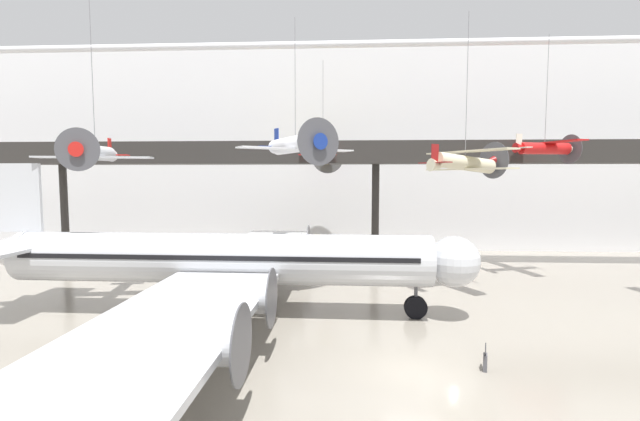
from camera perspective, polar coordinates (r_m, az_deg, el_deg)
The scene contains 11 objects.
ground_plane at distance 19.23m, azimuth 12.70°, elevation -20.34°, with size 260.00×260.00×0.00m, color gray.
hangar_back_wall at distance 48.72m, azimuth 6.73°, elevation 8.32°, with size 140.00×3.00×22.62m.
mezzanine_walkway at distance 39.38m, azimuth 7.56°, elevation 6.61°, with size 110.00×3.20×11.22m.
ceiling_truss_beam at distance 39.28m, azimuth 7.93°, elevation 21.18°, with size 120.00×0.60×0.60m.
airliner_silver_main at distance 25.69m, azimuth -13.33°, elevation -6.40°, with size 30.17×33.96×8.84m.
suspended_plane_yellow_lowwing at distance 40.68m, azimuth 0.39°, elevation 7.18°, with size 9.21×7.52×10.46m.
suspended_plane_white_twin at distance 30.15m, azimuth -3.30°, elevation 8.75°, with size 7.83×7.18×10.13m.
suspended_plane_red_highwing at distance 37.79m, azimuth 27.78°, elevation 7.42°, with size 5.53×6.53×9.82m.
suspended_plane_silver_racer at distance 29.55m, azimuth -27.77°, elevation 6.77°, with size 6.81×5.61×10.49m.
suspended_plane_cream_biplane at distance 30.40m, azimuth 18.82°, elevation 6.10°, with size 6.11×6.82×10.90m.
info_sign_pedestal at distance 20.01m, azimuth 21.17°, elevation -18.09°, with size 0.28×0.75×1.24m.
Camera 1 is at (-3.04, -17.19, 8.04)m, focal length 24.00 mm.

